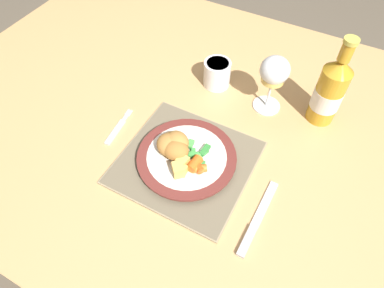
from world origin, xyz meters
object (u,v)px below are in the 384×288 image
(wine_glass, at_px, (274,73))
(drinking_cup, at_px, (217,73))
(bottle, at_px, (330,91))
(dining_table, at_px, (201,137))
(dinner_plate, at_px, (187,158))
(fork, at_px, (117,129))
(table_knife, at_px, (255,224))

(wine_glass, xyz_separation_m, drinking_cup, (-0.16, 0.02, -0.08))
(bottle, bearing_deg, dining_table, -149.92)
(dining_table, height_order, drinking_cup, drinking_cup)
(dinner_plate, distance_m, fork, 0.21)
(bottle, bearing_deg, wine_glass, -168.44)
(dinner_plate, height_order, wine_glass, wine_glass)
(dinner_plate, distance_m, bottle, 0.39)
(fork, relative_size, table_knife, 0.65)
(fork, bearing_deg, wine_glass, 40.25)
(fork, distance_m, bottle, 0.54)
(fork, height_order, table_knife, table_knife)
(fork, relative_size, drinking_cup, 1.66)
(table_knife, relative_size, bottle, 0.80)
(table_knife, bearing_deg, bottle, 84.45)
(dining_table, relative_size, table_knife, 7.89)
(dining_table, bearing_deg, bottle, 30.08)
(table_knife, xyz_separation_m, drinking_cup, (-0.26, 0.35, 0.04))
(bottle, bearing_deg, fork, -147.02)
(wine_glass, bearing_deg, drinking_cup, 174.02)
(dinner_plate, bearing_deg, bottle, 50.81)
(drinking_cup, bearing_deg, dinner_plate, -78.62)
(table_knife, relative_size, drinking_cup, 2.57)
(table_knife, distance_m, wine_glass, 0.37)
(dinner_plate, relative_size, bottle, 0.97)
(dinner_plate, xyz_separation_m, wine_glass, (0.10, 0.26, 0.10))
(drinking_cup, bearing_deg, fork, -118.30)
(dinner_plate, bearing_deg, drinking_cup, 101.38)
(table_knife, xyz_separation_m, wine_glass, (-0.10, 0.34, 0.11))
(fork, height_order, bottle, bottle)
(wine_glass, height_order, drinking_cup, wine_glass)
(dinner_plate, xyz_separation_m, drinking_cup, (-0.06, 0.28, 0.02))
(dining_table, height_order, bottle, bottle)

